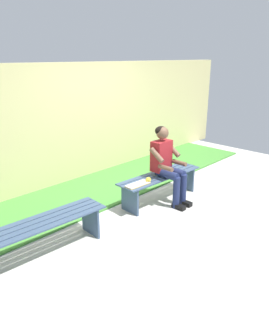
% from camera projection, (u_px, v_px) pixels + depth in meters
% --- Properties ---
extents(ground_plane, '(10.00, 7.00, 0.04)m').
position_uv_depth(ground_plane, '(165.00, 251.00, 4.08)').
color(ground_plane, beige).
extents(grass_strip, '(9.00, 1.43, 0.03)m').
position_uv_depth(grass_strip, '(69.00, 200.00, 5.43)').
color(grass_strip, '#478C38').
rests_on(grass_strip, ground).
extents(brick_wall, '(9.50, 0.24, 2.21)m').
position_uv_depth(brick_wall, '(66.00, 124.00, 6.02)').
color(brick_wall, '#D1C684').
rests_on(brick_wall, ground).
extents(bench_near, '(1.63, 0.49, 0.45)m').
position_uv_depth(bench_near, '(160.00, 181.00, 5.36)').
color(bench_near, '#384C6B').
rests_on(bench_near, ground).
extents(bench_far, '(1.64, 0.49, 0.45)m').
position_uv_depth(bench_far, '(43.00, 229.00, 3.87)').
color(bench_far, '#384C6B').
rests_on(bench_far, ground).
extents(person_seated, '(0.50, 0.69, 1.26)m').
position_uv_depth(person_seated, '(167.00, 162.00, 5.21)').
color(person_seated, maroon).
rests_on(person_seated, ground).
extents(apple, '(0.09, 0.09, 0.09)m').
position_uv_depth(apple, '(148.00, 180.00, 4.99)').
color(apple, gold).
rests_on(apple, bench_near).
extents(book_open, '(0.42, 0.18, 0.02)m').
position_uv_depth(book_open, '(138.00, 184.00, 4.90)').
color(book_open, white).
rests_on(book_open, bench_near).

